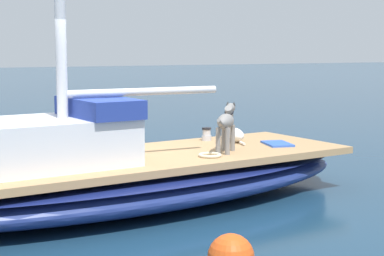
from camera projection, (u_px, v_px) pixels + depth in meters
ground_plane at (127, 205)px, 8.81m from camera, size 120.00×120.00×0.00m
sailboat_main at (127, 181)px, 8.76m from camera, size 3.34×7.48×0.66m
cabin_house at (47, 139)px, 8.06m from camera, size 1.65×2.37×0.84m
dog_grey at (226, 123)px, 9.14m from camera, size 0.76×0.69×0.70m
dog_white at (233, 135)px, 10.23m from camera, size 0.95×0.37×0.22m
deck_winch at (207, 134)px, 10.30m from camera, size 0.16×0.16×0.21m
coiled_rope at (210, 155)px, 8.79m from camera, size 0.32×0.32×0.04m
deck_towel at (277, 144)px, 9.87m from camera, size 0.63×0.48×0.03m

